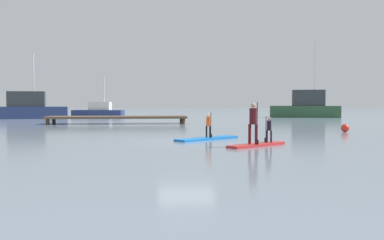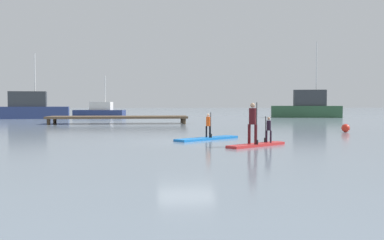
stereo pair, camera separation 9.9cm
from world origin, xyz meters
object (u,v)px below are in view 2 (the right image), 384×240
at_px(paddleboard_near, 208,138).
at_px(motor_boat_small_navy, 307,107).
at_px(fishing_boat_green_midground, 100,111).
at_px(paddleboard_far, 257,145).
at_px(paddler_child_front, 268,128).
at_px(fishing_boat_white_large, 29,109).
at_px(paddler_adult, 253,120).
at_px(paddler_child_solo, 208,124).
at_px(mooring_buoy_mid, 346,128).

height_order(paddleboard_near, motor_boat_small_navy, motor_boat_small_navy).
distance_m(fishing_boat_green_midground, motor_boat_small_navy, 25.44).
bearing_deg(paddleboard_far, paddler_child_front, 36.70).
relative_size(paddleboard_near, fishing_boat_white_large, 0.40).
bearing_deg(paddler_adult, paddleboard_near, 111.52).
bearing_deg(fishing_boat_green_midground, paddler_adult, -74.82).
xyz_separation_m(paddleboard_far, motor_boat_small_navy, (13.92, 31.83, 1.15)).
bearing_deg(paddler_child_solo, mooring_buoy_mid, 25.73).
bearing_deg(mooring_buoy_mid, paddler_adult, -134.30).
xyz_separation_m(paddler_child_front, fishing_boat_green_midground, (-11.25, 37.88, -0.02)).
relative_size(paddleboard_far, paddler_child_front, 2.57).
xyz_separation_m(paddler_child_solo, paddler_child_front, (2.12, -2.77, -0.05)).
relative_size(paddleboard_near, paddler_adult, 2.00).
bearing_deg(fishing_boat_green_midground, fishing_boat_white_large, -132.40).
distance_m(paddler_child_front, mooring_buoy_mid, 9.58).
xyz_separation_m(paddleboard_far, paddler_adult, (-0.23, -0.17, 0.98)).
relative_size(paddler_adult, fishing_boat_white_large, 0.20).
height_order(paddleboard_near, mooring_buoy_mid, mooring_buoy_mid).
bearing_deg(paddler_adult, mooring_buoy_mid, 45.70).
xyz_separation_m(paddleboard_near, fishing_boat_white_large, (-15.78, 27.81, 1.04)).
height_order(paddleboard_far, motor_boat_small_navy, motor_boat_small_navy).
height_order(paddler_adult, mooring_buoy_mid, paddler_adult).
distance_m(fishing_boat_green_midground, mooring_buoy_mid, 35.69).
height_order(paddler_child_solo, paddler_adult, paddler_adult).
relative_size(paddler_child_front, fishing_boat_green_midground, 0.16).
xyz_separation_m(paddler_adult, fishing_boat_green_midground, (-10.44, 38.48, -0.38)).
height_order(paddleboard_near, paddler_child_solo, paddler_child_solo).
bearing_deg(mooring_buoy_mid, fishing_boat_green_midground, 119.95).
distance_m(paddleboard_far, paddler_adult, 1.03).
distance_m(paddleboard_far, fishing_boat_white_large, 35.54).
relative_size(paddler_child_solo, fishing_boat_green_midground, 0.18).
bearing_deg(paddler_child_front, mooring_buoy_mid, 46.64).
relative_size(paddleboard_far, fishing_boat_green_midground, 0.42).
distance_m(paddler_adult, fishing_boat_green_midground, 39.88).
height_order(paddleboard_near, paddler_child_front, paddler_child_front).
xyz_separation_m(paddleboard_near, mooring_buoy_mid, (8.71, 4.19, 0.19)).
relative_size(paddleboard_near, mooring_buoy_mid, 6.82).
bearing_deg(paddler_child_solo, paddler_adult, -68.73).
relative_size(motor_boat_small_navy, mooring_buoy_mid, 18.12).
height_order(paddler_child_solo, fishing_boat_green_midground, fishing_boat_green_midground).
xyz_separation_m(fishing_boat_green_midground, mooring_buoy_mid, (17.82, -30.92, -0.42)).
bearing_deg(fishing_boat_white_large, motor_boat_small_navy, 1.50).
xyz_separation_m(paddleboard_far, paddler_child_front, (0.58, 0.43, 0.63)).
distance_m(paddler_child_solo, paddleboard_far, 3.62).
height_order(paddler_child_front, fishing_boat_white_large, fishing_boat_white_large).
bearing_deg(paddler_child_front, paddler_child_solo, 127.46).
xyz_separation_m(paddler_child_front, mooring_buoy_mid, (6.57, 6.96, -0.44)).
xyz_separation_m(paddler_child_solo, paddleboard_far, (1.55, -3.20, -0.68)).
bearing_deg(paddler_child_solo, paddleboard_near, 175.30).
xyz_separation_m(motor_boat_small_navy, mooring_buoy_mid, (-6.77, -24.44, -0.96)).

